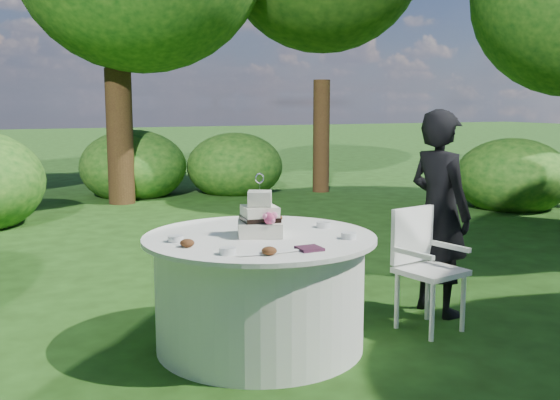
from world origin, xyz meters
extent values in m
plane|color=#19330D|center=(0.00, 0.00, 0.00)|extent=(80.00, 80.00, 0.00)
cube|color=#471E35|center=(0.10, -0.53, 0.78)|extent=(0.14, 0.14, 0.02)
ellipsoid|color=white|center=(-0.13, -0.52, 0.78)|extent=(0.48, 0.07, 0.01)
imported|color=black|center=(1.55, 0.09, 0.80)|extent=(0.46, 0.63, 1.60)
cylinder|color=white|center=(0.00, 0.00, 0.37)|extent=(1.40, 1.40, 0.74)
cylinder|color=silver|center=(0.00, 0.00, 0.76)|extent=(1.56, 1.56, 0.03)
cube|color=silver|center=(0.00, 0.00, 0.82)|extent=(0.37, 0.37, 0.10)
cube|color=white|center=(0.00, 0.00, 0.92)|extent=(0.25, 0.25, 0.10)
cube|color=silver|center=(0.00, 0.00, 1.02)|extent=(0.20, 0.20, 0.10)
cube|color=black|center=(0.00, 0.00, 0.89)|extent=(0.26, 0.26, 0.03)
sphere|color=#C83B6E|center=(0.02, -0.13, 0.91)|extent=(0.08, 0.08, 0.08)
cylinder|color=silver|center=(0.00, 0.00, 1.09)|extent=(0.01, 0.01, 0.05)
torus|color=silver|center=(0.00, 0.00, 1.16)|extent=(0.07, 0.02, 0.07)
cube|color=silver|center=(1.25, -0.22, 0.44)|extent=(0.49, 0.49, 0.04)
cube|color=white|center=(1.21, -0.04, 0.68)|extent=(0.41, 0.12, 0.41)
cylinder|color=white|center=(1.12, -0.42, 0.21)|extent=(0.04, 0.04, 0.42)
cylinder|color=white|center=(1.45, -0.35, 0.21)|extent=(0.04, 0.04, 0.42)
cylinder|color=white|center=(1.05, -0.09, 0.21)|extent=(0.04, 0.04, 0.42)
cylinder|color=silver|center=(1.38, -0.02, 0.21)|extent=(0.04, 0.04, 0.42)
cube|color=white|center=(1.06, -0.26, 0.60)|extent=(0.11, 0.37, 0.03)
cube|color=silver|center=(1.44, -0.18, 0.60)|extent=(0.11, 0.37, 0.03)
cylinder|color=white|center=(-0.56, 0.04, 0.79)|extent=(0.10, 0.10, 0.04)
cylinder|color=white|center=(0.52, 0.07, 0.79)|extent=(0.10, 0.10, 0.04)
cylinder|color=white|center=(0.49, -0.34, 0.79)|extent=(0.10, 0.10, 0.04)
cylinder|color=white|center=(-0.38, -0.43, 0.79)|extent=(0.10, 0.10, 0.04)
ellipsoid|color=#562D16|center=(-0.17, -0.55, 0.79)|extent=(0.09, 0.09, 0.05)
ellipsoid|color=#562D16|center=(0.32, 0.44, 0.79)|extent=(0.09, 0.09, 0.05)
ellipsoid|color=#562D16|center=(-0.54, -0.14, 0.79)|extent=(0.09, 0.09, 0.05)
camera|label=1|loc=(-1.65, -3.96, 1.65)|focal=42.00mm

